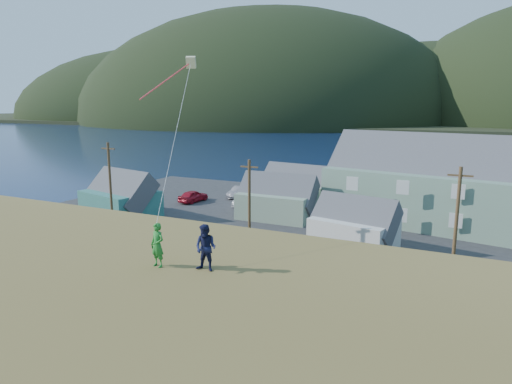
% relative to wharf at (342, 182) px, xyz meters
% --- Properties ---
extents(ground, '(900.00, 900.00, 0.00)m').
position_rel_wharf_xyz_m(ground, '(6.00, -40.00, -0.45)').
color(ground, '#0A1638').
rests_on(ground, ground).
extents(grass_strip, '(110.00, 8.00, 0.10)m').
position_rel_wharf_xyz_m(grass_strip, '(6.00, -42.00, -0.40)').
color(grass_strip, '#4C3D19').
rests_on(grass_strip, ground).
extents(waterfront_lot, '(72.00, 36.00, 0.12)m').
position_rel_wharf_xyz_m(waterfront_lot, '(6.00, -23.00, -0.39)').
color(waterfront_lot, '#28282B').
rests_on(waterfront_lot, ground).
extents(wharf, '(26.00, 14.00, 0.90)m').
position_rel_wharf_xyz_m(wharf, '(0.00, 0.00, 0.00)').
color(wharf, gray).
rests_on(wharf, ground).
extents(far_shore, '(900.00, 320.00, 2.00)m').
position_rel_wharf_xyz_m(far_shore, '(6.00, 290.00, 0.55)').
color(far_shore, black).
rests_on(far_shore, ground).
extents(lodge, '(35.09, 15.60, 11.94)m').
position_rel_wharf_xyz_m(lodge, '(20.87, -20.64, 4.14)').
color(lodge, slate).
rests_on(lodge, waterfront_lot).
extents(shed_teal, '(9.63, 7.69, 6.72)m').
position_rel_wharf_xyz_m(shed_teal, '(-17.41, -31.83, 2.06)').
color(shed_teal, '#2A6261').
rests_on(shed_teal, waterfront_lot).
extents(shed_palegreen_near, '(8.75, 5.53, 6.32)m').
position_rel_wharf_xyz_m(shed_palegreen_near, '(-0.86, -24.65, 1.94)').
color(shed_palegreen_near, gray).
rests_on(shed_palegreen_near, waterfront_lot).
extents(shed_white, '(8.26, 6.32, 5.90)m').
position_rel_wharf_xyz_m(shed_white, '(9.73, -31.91, 1.83)').
color(shed_white, silver).
rests_on(shed_white, waterfront_lot).
extents(shed_palegreen_far, '(10.26, 6.79, 6.42)m').
position_rel_wharf_xyz_m(shed_palegreen_far, '(-1.34, -16.87, 2.02)').
color(shed_palegreen_far, gray).
rests_on(shed_palegreen_far, waterfront_lot).
extents(utility_poles, '(30.91, 0.24, 9.28)m').
position_rel_wharf_xyz_m(utility_poles, '(2.50, -38.50, 4.10)').
color(utility_poles, '#47331E').
rests_on(utility_poles, waterfront_lot).
extents(parked_cars, '(20.69, 12.57, 1.58)m').
position_rel_wharf_xyz_m(parked_cars, '(-4.83, -18.57, 0.40)').
color(parked_cars, maroon).
rests_on(parked_cars, waterfront_lot).
extents(kite_flyer_green, '(0.65, 0.49, 1.62)m').
position_rel_wharf_xyz_m(kite_flyer_green, '(8.89, -58.65, 7.56)').
color(kite_flyer_green, '#207728').
rests_on(kite_flyer_green, hillside).
extents(kite_flyer_navy, '(0.84, 0.67, 1.69)m').
position_rel_wharf_xyz_m(kite_flyer_navy, '(10.69, -58.25, 7.59)').
color(kite_flyer_navy, '#15193C').
rests_on(kite_flyer_navy, hillside).
extents(kite_rig, '(2.05, 3.66, 9.58)m').
position_rel_wharf_xyz_m(kite_rig, '(6.02, -52.21, 14.32)').
color(kite_rig, beige).
rests_on(kite_rig, ground).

